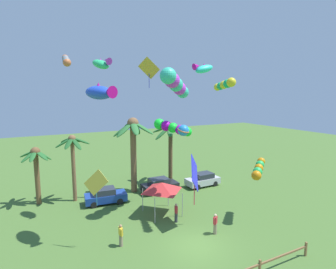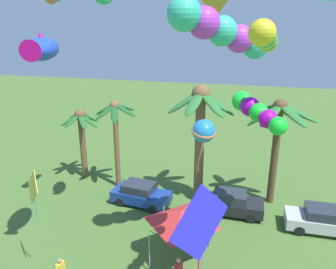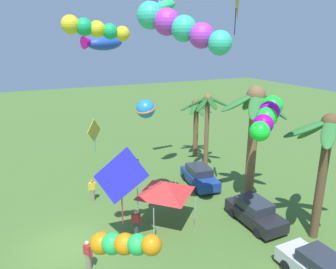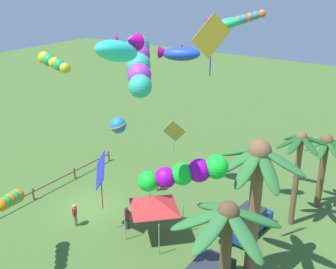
# 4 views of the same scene
# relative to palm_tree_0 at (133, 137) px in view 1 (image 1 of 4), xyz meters

# --- Properties ---
(ground_plane) EXTENTS (120.00, 120.00, 0.00)m
(ground_plane) POSITION_rel_palm_tree_0_xyz_m (-0.03, -12.15, -5.92)
(ground_plane) COLOR #476B2D
(palm_tree_0) EXTENTS (4.44, 4.83, 8.03)m
(palm_tree_0) POSITION_rel_palm_tree_0_xyz_m (0.00, 0.00, 0.00)
(palm_tree_0) COLOR brown
(palm_tree_0) RESTS_ON ground
(palm_tree_1) EXTENTS (3.27, 3.07, 6.59)m
(palm_tree_1) POSITION_rel_palm_tree_0_xyz_m (-6.11, 0.29, -1.00)
(palm_tree_1) COLOR brown
(palm_tree_1) RESTS_ON ground
(palm_tree_2) EXTENTS (2.90, 3.16, 5.55)m
(palm_tree_2) POSITION_rel_palm_tree_0_xyz_m (-9.32, 1.11, -1.87)
(palm_tree_2) COLOR brown
(palm_tree_2) RESTS_ON ground
(palm_tree_3) EXTENTS (4.36, 4.32, 7.19)m
(palm_tree_3) POSITION_rel_palm_tree_0_xyz_m (4.86, 0.75, -0.41)
(palm_tree_3) COLOR brown
(palm_tree_3) RESTS_ON ground
(parked_car_0) EXTENTS (4.07, 2.15, 1.51)m
(parked_car_0) POSITION_rel_palm_tree_0_xyz_m (-3.62, -1.77, -5.17)
(parked_car_0) COLOR navy
(parked_car_0) RESTS_ON ground
(parked_car_1) EXTENTS (3.93, 1.80, 1.51)m
(parked_car_1) POSITION_rel_palm_tree_0_xyz_m (7.59, -1.97, -5.17)
(parked_car_1) COLOR #BCBCC1
(parked_car_1) RESTS_ON ground
(parked_car_2) EXTENTS (3.90, 1.75, 1.51)m
(parked_car_2) POSITION_rel_palm_tree_0_xyz_m (2.37, -1.42, -5.17)
(parked_car_2) COLOR black
(parked_car_2) RESTS_ON ground
(spectator_0) EXTENTS (0.46, 0.41, 1.59)m
(spectator_0) POSITION_rel_palm_tree_0_xyz_m (2.17, -11.39, -5.11)
(spectator_0) COLOR gray
(spectator_0) RESTS_ON ground
(spectator_1) EXTENTS (0.36, 0.51, 1.59)m
(spectator_1) POSITION_rel_palm_tree_0_xyz_m (0.50, -8.35, -5.11)
(spectator_1) COLOR #38383D
(spectator_1) RESTS_ON ground
(spectator_2) EXTENTS (0.26, 0.55, 1.59)m
(spectator_2) POSITION_rel_palm_tree_0_xyz_m (-4.66, -9.71, -5.11)
(spectator_2) COLOR gray
(spectator_2) RESTS_ON ground
(festival_tent) EXTENTS (2.86, 2.86, 2.85)m
(festival_tent) POSITION_rel_palm_tree_0_xyz_m (0.19, -6.37, -3.45)
(festival_tent) COLOR #9E9EA3
(festival_tent) RESTS_ON ground
(kite_tube_0) EXTENTS (0.67, 2.16, 1.07)m
(kite_tube_0) POSITION_rel_palm_tree_0_xyz_m (-6.85, -4.09, 7.10)
(kite_tube_0) COLOR #CE6939
(kite_fish_1) EXTENTS (2.55, 1.21, 1.28)m
(kite_fish_1) POSITION_rel_palm_tree_0_xyz_m (6.54, -3.11, 7.11)
(kite_fish_1) COLOR #2EEBC5
(kite_fish_2) EXTENTS (1.59, 2.29, 1.16)m
(kite_fish_2) POSITION_rel_palm_tree_0_xyz_m (-4.23, -4.47, 6.95)
(kite_fish_2) COLOR #2BC971
(kite_tube_3) EXTENTS (3.93, 3.50, 2.50)m
(kite_tube_3) POSITION_rel_palm_tree_0_xyz_m (1.53, -6.23, 5.43)
(kite_tube_3) COLOR #33C69E
(kite_diamond_4) EXTENTS (1.40, 1.21, 2.52)m
(kite_diamond_4) POSITION_rel_palm_tree_0_xyz_m (-6.05, -9.04, -1.34)
(kite_diamond_4) COLOR gold
(kite_tube_5) EXTENTS (2.44, 1.91, 1.41)m
(kite_tube_5) POSITION_rel_palm_tree_0_xyz_m (6.80, -10.97, -1.58)
(kite_tube_5) COLOR orange
(kite_tube_6) EXTENTS (2.99, 3.50, 1.69)m
(kite_tube_6) POSITION_rel_palm_tree_0_xyz_m (3.39, -2.10, 1.11)
(kite_tube_6) COLOR #16E42E
(kite_diamond_7) EXTENTS (1.82, 1.11, 2.92)m
(kite_diamond_7) POSITION_rel_palm_tree_0_xyz_m (0.77, -2.50, 6.93)
(kite_diamond_7) COLOR gold
(kite_tube_8) EXTENTS (0.85, 2.48, 0.92)m
(kite_tube_8) POSITION_rel_palm_tree_0_xyz_m (3.29, -10.65, 5.24)
(kite_tube_8) COLOR yellow
(kite_ball_9) EXTENTS (1.40, 1.39, 0.93)m
(kite_ball_9) POSITION_rel_palm_tree_0_xyz_m (1.36, -7.95, 1.62)
(kite_ball_9) COLOR #2481D4
(kite_diamond_10) EXTENTS (1.92, 2.33, 4.10)m
(kite_diamond_10) POSITION_rel_palm_tree_0_xyz_m (1.55, -9.41, -1.65)
(kite_diamond_10) COLOR #2926E3
(kite_fish_11) EXTENTS (2.09, 3.05, 1.20)m
(kite_fish_11) POSITION_rel_palm_tree_0_xyz_m (-5.36, -8.23, 4.67)
(kite_fish_11) COLOR blue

